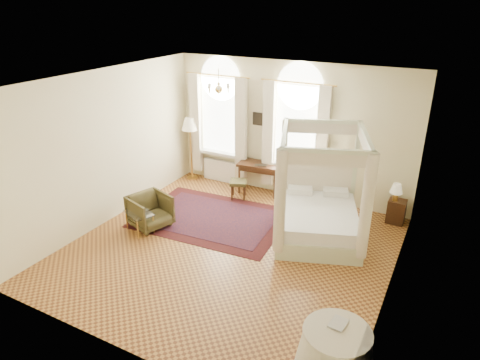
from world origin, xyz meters
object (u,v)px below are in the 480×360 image
Objects in this scene: coffee_table at (139,214)px; side_table at (335,354)px; canopy_bed at (318,215)px; floor_lamp at (190,127)px; nightstand at (396,211)px; armchair at (150,211)px; writing_desk at (260,168)px; stool at (239,184)px.

coffee_table is 5.09m from side_table.
canopy_bed is 1.47× the size of floor_lamp.
nightstand is 0.50× the size of side_table.
writing_desk is at bearing -8.52° from armchair.
coffee_table is at bearing -177.65° from armchair.
writing_desk is (-3.34, 0.00, 0.42)m from nightstand.
coffee_table is at bearing 159.36° from side_table.
canopy_bed reaches higher than nightstand.
writing_desk is 2.20m from floor_lamp.
floor_lamp is at bearing -180.00° from writing_desk.
writing_desk is 0.65× the size of floor_lamp.
writing_desk is 1.04× the size of side_table.
canopy_bed is at bearing 24.10° from coffee_table.
floor_lamp is 7.26m from side_table.
canopy_bed reaches higher than stool.
side_table reaches higher than stool.
stool reaches higher than coffee_table.
floor_lamp is (-2.06, -0.00, 0.77)m from writing_desk.
armchair is 1.05× the size of coffee_table.
writing_desk is at bearing 144.84° from canopy_bed.
coffee_table is at bearing -155.90° from canopy_bed.
floor_lamp is (-0.72, 2.67, 1.09)m from armchair.
side_table is at bearing -41.24° from floor_lamp.
armchair is at bearing -115.32° from stool.
armchair is (-4.68, -2.67, 0.10)m from nightstand.
canopy_bed is at bearing -133.45° from nightstand.
floor_lamp is 1.58× the size of side_table.
nightstand is 0.67× the size of armchair.
nightstand is 0.70× the size of coffee_table.
armchair is (-3.35, -1.26, -0.15)m from canopy_bed.
armchair reaches higher than coffee_table.
nightstand is 5.60m from coffee_table.
canopy_bed is 4.75× the size of stool.
armchair is 5.12m from side_table.
coffee_table is (-1.09, -2.42, 0.00)m from stool.
side_table is at bearing -95.60° from armchair.
floor_lamp is (-0.64, 2.94, 1.07)m from coffee_table.
armchair reaches higher than nightstand.
nightstand is 4.74m from side_table.
floor_lamp is at bearing 180.00° from nightstand.
writing_desk is (-2.00, 1.41, 0.17)m from canopy_bed.
armchair is 0.28m from coffee_table.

